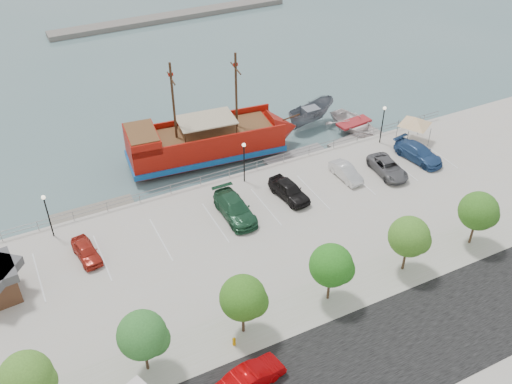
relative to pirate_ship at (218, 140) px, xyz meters
name	(u,v)px	position (x,y,z in m)	size (l,w,h in m)	color
ground	(276,228)	(-0.15, -13.11, -1.97)	(160.00, 160.00, 0.00)	#4B6C6F
street	(387,352)	(-0.15, -29.11, -0.96)	(100.00, 8.00, 0.04)	black
sidewalk	(339,294)	(-0.15, -23.11, -0.95)	(100.00, 4.00, 0.05)	#A29F8A
seawall_railing	(239,170)	(-0.15, -5.31, -0.44)	(50.00, 0.06, 1.00)	gray
far_shore	(172,17)	(9.85, 41.89, -1.57)	(40.00, 3.00, 0.80)	#6A645B
pirate_ship	(218,140)	(0.00, 0.00, 0.00)	(18.82, 6.85, 11.74)	#9E1208
patrol_boat	(311,116)	(12.04, 1.33, -0.71)	(2.44, 6.49, 2.51)	slate
speedboat	(354,126)	(15.77, -1.94, -1.29)	(4.67, 6.54, 1.35)	silver
dock_west	(93,213)	(-14.27, -3.91, -1.75)	(7.63, 2.18, 0.44)	gray
dock_mid	(295,156)	(7.10, -3.91, -1.77)	(6.82, 1.95, 0.39)	gray
dock_east	(356,140)	(14.74, -3.91, -1.77)	(6.78, 1.94, 0.39)	gray
canopy_tent	(416,117)	(19.07, -7.96, 1.94)	(4.88, 4.88, 3.35)	slate
street_sedan	(251,377)	(-9.57, -27.27, -0.21)	(1.61, 4.61, 1.52)	#B60305
fire_hydrant	(234,341)	(-9.23, -23.91, -0.57)	(0.25, 0.25, 0.73)	#CB8C02
lamp_post_left	(46,209)	(-18.15, -6.61, 1.97)	(0.36, 0.36, 4.28)	black
lamp_post_mid	(244,156)	(-0.15, -6.61, 1.97)	(0.36, 0.36, 4.28)	black
lamp_post_right	(383,118)	(15.85, -6.61, 1.97)	(0.36, 0.36, 4.28)	black
tree_a	(29,379)	(-22.00, -23.18, 2.33)	(3.30, 3.20, 5.00)	#473321
tree_b	(145,336)	(-15.00, -23.18, 2.33)	(3.30, 3.20, 5.00)	#473321
tree_c	(245,299)	(-8.00, -23.18, 2.33)	(3.30, 3.20, 5.00)	#473321
tree_d	(333,266)	(-1.00, -23.18, 2.33)	(3.30, 3.20, 5.00)	#473321
tree_e	(411,238)	(6.00, -23.18, 2.33)	(3.30, 3.20, 5.00)	#473321
tree_f	(480,212)	(13.00, -23.18, 2.33)	(3.30, 3.20, 5.00)	#473321
parked_car_a	(86,251)	(-16.19, -10.56, -0.30)	(1.58, 3.93, 1.34)	#B0281B
parked_car_d	(235,208)	(-3.19, -11.04, -0.13)	(2.34, 5.76, 1.67)	#204F32
parked_car_e	(289,190)	(2.43, -10.78, -0.16)	(1.92, 4.76, 1.62)	black
parked_car_f	(346,172)	(8.90, -10.49, -0.30)	(1.41, 4.05, 1.34)	silver
parked_car_g	(388,168)	(12.98, -11.68, -0.28)	(2.28, 4.95, 1.38)	#5D5D60
parked_car_h	(418,153)	(17.30, -11.01, -0.18)	(2.20, 5.41, 1.57)	navy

